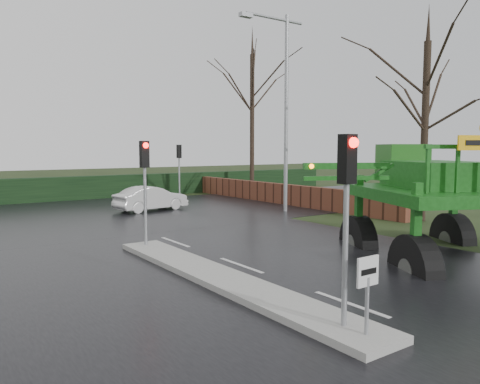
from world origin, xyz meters
TOP-DOWN VIEW (x-y plane):
  - ground at (0.00, 0.00)m, footprint 140.00×140.00m
  - road_main at (0.00, 10.00)m, footprint 14.00×80.00m
  - road_cross at (0.00, 16.00)m, footprint 80.00×12.00m
  - median_island at (-1.30, 3.00)m, footprint 1.20×10.00m
  - hedge_row at (0.00, 24.00)m, footprint 44.00×0.90m
  - brick_wall at (10.50, 16.00)m, footprint 0.40×20.00m
  - keep_left_sign at (-1.30, -1.50)m, footprint 0.50×0.07m
  - traffic_signal_near at (-1.30, -1.01)m, footprint 0.26×0.33m
  - traffic_signal_mid at (-1.30, 7.49)m, footprint 0.26×0.33m
  - traffic_signal_far at (6.50, 20.01)m, footprint 0.26×0.33m
  - street_light_right at (8.19, 12.00)m, footprint 3.85×0.30m
  - tree_right_near at (11.50, 6.00)m, footprint 5.60×5.60m
  - tree_right_far at (13.00, 21.00)m, footprint 7.00×7.00m
  - crop_sprayer at (3.60, 1.08)m, footprint 8.19×6.79m
  - white_sedan at (2.85, 16.25)m, footprint 4.06×1.95m

SIDE VIEW (x-z plane):
  - ground at x=0.00m, z-range 0.00..0.00m
  - white_sedan at x=2.85m, z-range -0.64..0.64m
  - road_main at x=0.00m, z-range -0.01..0.01m
  - road_cross at x=0.00m, z-range 0.00..0.02m
  - median_island at x=-1.30m, z-range 0.01..0.17m
  - brick_wall at x=10.50m, z-range 0.00..1.20m
  - hedge_row at x=0.00m, z-range 0.00..1.50m
  - keep_left_sign at x=-1.30m, z-range 0.38..1.73m
  - crop_sprayer at x=3.60m, z-range -0.14..4.87m
  - traffic_signal_near at x=-1.30m, z-range 0.83..4.35m
  - traffic_signal_mid at x=-1.30m, z-range 0.83..4.35m
  - traffic_signal_far at x=6.50m, z-range 0.83..4.35m
  - tree_right_near at x=11.50m, z-range 0.38..10.02m
  - street_light_right at x=8.19m, z-range 0.99..10.99m
  - tree_right_far at x=13.00m, z-range 0.47..12.52m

